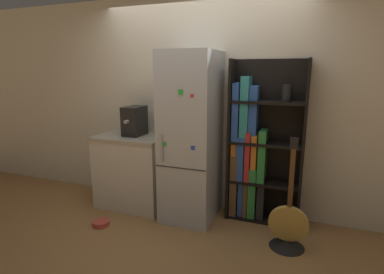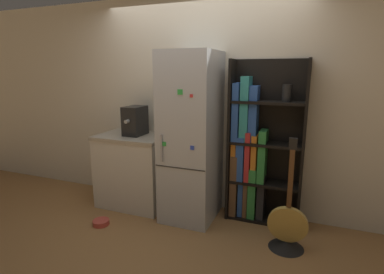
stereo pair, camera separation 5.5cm
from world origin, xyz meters
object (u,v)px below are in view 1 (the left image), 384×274
Objects in this scene: pet_bowl at (101,223)px; bookshelf at (256,152)px; refrigerator at (191,138)px; guitar at (288,232)px; espresso_machine at (134,121)px.

bookshelf is at bearing 27.24° from pet_bowl.
refrigerator is 1.69× the size of guitar.
pet_bowl is at bearing -97.72° from espresso_machine.
refrigerator is 5.25× the size of espresso_machine.
bookshelf is 5.01× the size of espresso_machine.
refrigerator reaches higher than guitar.
guitar is at bearing -10.90° from espresso_machine.
bookshelf is 1.61× the size of guitar.
espresso_machine is at bearing 169.10° from guitar.
refrigerator is at bearing -4.73° from espresso_machine.
refrigerator is 0.79m from espresso_machine.
refrigerator reaches higher than espresso_machine.
espresso_machine reaches higher than pet_bowl.
bookshelf reaches higher than guitar.
guitar is at bearing -15.03° from refrigerator.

